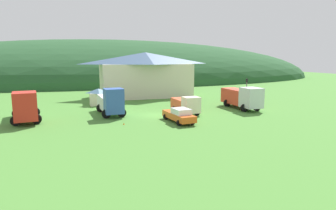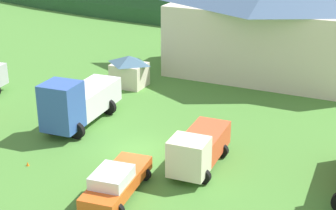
# 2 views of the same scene
# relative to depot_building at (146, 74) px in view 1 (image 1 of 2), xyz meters

# --- Properties ---
(ground_plane) EXTENTS (200.00, 200.00, 0.00)m
(ground_plane) POSITION_rel_depot_building_xyz_m (-3.03, -17.75, -4.23)
(ground_plane) COLOR #477F33
(forested_hill_backdrop) EXTENTS (149.16, 60.00, 25.45)m
(forested_hill_backdrop) POSITION_rel_depot_building_xyz_m (-3.03, 43.10, -4.23)
(forested_hill_backdrop) COLOR #234C28
(forested_hill_backdrop) RESTS_ON ground
(depot_building) EXTENTS (17.47, 8.79, 8.20)m
(depot_building) POSITION_rel_depot_building_xyz_m (0.00, 0.00, 0.00)
(depot_building) COLOR beige
(depot_building) RESTS_ON ground
(play_shed_cream) EXTENTS (2.83, 2.39, 2.56)m
(play_shed_cream) POSITION_rel_depot_building_xyz_m (-9.27, -7.54, -2.91)
(play_shed_cream) COLOR beige
(play_shed_cream) RESTS_ON ground
(crane_truck_red) EXTENTS (3.79, 8.09, 3.62)m
(crane_truck_red) POSITION_rel_depot_building_xyz_m (-18.17, -17.12, -2.47)
(crane_truck_red) COLOR red
(crane_truck_red) RESTS_ON ground
(box_truck_blue) EXTENTS (3.31, 7.36, 3.58)m
(box_truck_blue) POSITION_rel_depot_building_xyz_m (-8.39, -16.00, -2.53)
(box_truck_blue) COLOR #3356AD
(box_truck_blue) RESTS_ON ground
(light_truck_cream) EXTENTS (2.66, 5.59, 2.40)m
(light_truck_cream) POSITION_rel_depot_building_xyz_m (1.08, -18.16, -3.01)
(light_truck_cream) COLOR beige
(light_truck_cream) RESTS_ON ground
(tow_truck_silver) EXTENTS (3.24, 7.58, 3.25)m
(tow_truck_silver) POSITION_rel_depot_building_xyz_m (9.97, -17.33, -2.49)
(tow_truck_silver) COLOR silver
(tow_truck_silver) RESTS_ON ground
(service_pickup_orange) EXTENTS (2.67, 5.50, 1.66)m
(service_pickup_orange) POSITION_rel_depot_building_xyz_m (-1.52, -22.75, -3.40)
(service_pickup_orange) COLOR #DF591E
(service_pickup_orange) RESTS_ON ground
(traffic_light_east) EXTENTS (0.20, 0.32, 4.34)m
(traffic_light_east) POSITION_rel_depot_building_xyz_m (10.57, -17.37, -1.58)
(traffic_light_east) COLOR #4C4C51
(traffic_light_east) RESTS_ON ground
(traffic_cone_near_pickup) EXTENTS (0.36, 0.36, 0.48)m
(traffic_cone_near_pickup) POSITION_rel_depot_building_xyz_m (-7.75, -22.11, -4.23)
(traffic_cone_near_pickup) COLOR orange
(traffic_cone_near_pickup) RESTS_ON ground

